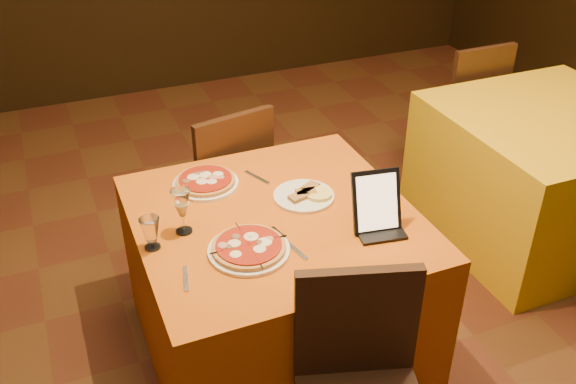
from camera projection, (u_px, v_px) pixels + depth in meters
name	position (u px, v px, depth m)	size (l,w,h in m)	color
floor	(331.00, 383.00, 2.80)	(6.00, 7.00, 0.01)	#5E2D19
main_table	(276.00, 287.00, 2.77)	(1.10, 1.10, 0.75)	#C4580C
side_table	(542.00, 176.00, 3.57)	(1.10, 1.10, 0.75)	gold
chair_main_far	(219.00, 182.00, 3.36)	(0.41, 0.41, 0.91)	black
chair_side_far	(457.00, 106.00, 4.17)	(0.44, 0.44, 0.91)	black
pizza_near	(249.00, 248.00, 2.36)	(0.31, 0.31, 0.03)	white
pizza_far	(206.00, 182.00, 2.76)	(0.28, 0.28, 0.03)	white
cutlet_dish	(304.00, 195.00, 2.68)	(0.26, 0.26, 0.03)	white
wine_glass	(182.00, 211.00, 2.42)	(0.08, 0.08, 0.19)	#EFDD87
water_glass	(151.00, 234.00, 2.35)	(0.08, 0.08, 0.13)	white
tablet	(376.00, 201.00, 2.44)	(0.19, 0.02, 0.24)	black
knife	(291.00, 246.00, 2.39)	(0.20, 0.02, 0.01)	#BCBBC2
fork_near	(186.00, 279.00, 2.23)	(0.14, 0.02, 0.01)	silver
fork_far	(257.00, 177.00, 2.82)	(0.15, 0.02, 0.01)	#BBBAC2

